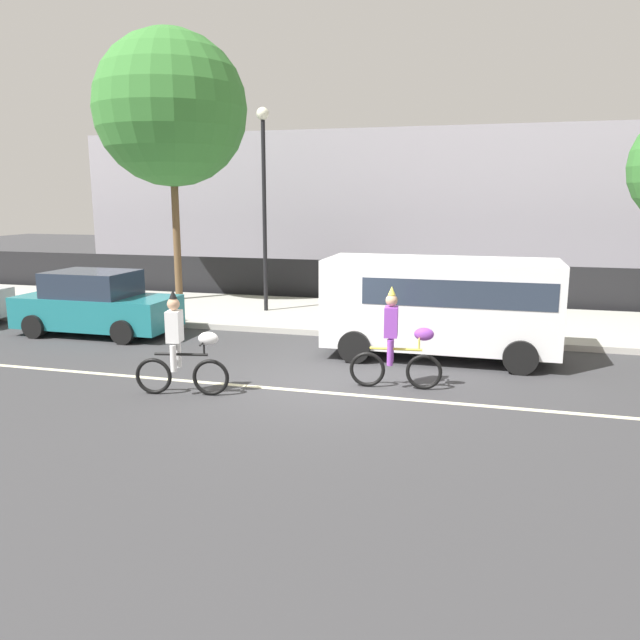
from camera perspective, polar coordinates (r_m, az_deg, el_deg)
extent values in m
plane|color=#38383A|center=(12.00, -0.52, -5.82)|extent=(80.00, 80.00, 0.00)
cube|color=beige|center=(11.54, -1.19, -6.50)|extent=(36.00, 0.14, 0.01)
cube|color=#ADAAA3|center=(18.15, 5.06, 0.24)|extent=(60.00, 5.00, 0.15)
cube|color=black|center=(20.87, 6.51, 3.39)|extent=(40.00, 0.08, 1.40)
cube|color=#99939E|center=(29.26, 8.41, 10.27)|extent=(28.00, 8.00, 6.18)
torus|color=black|center=(11.38, -9.96, -5.19)|extent=(0.67, 0.19, 0.67)
torus|color=black|center=(11.69, -14.96, -4.97)|extent=(0.67, 0.19, 0.67)
cylinder|color=black|center=(11.42, -12.58, -3.08)|extent=(0.96, 0.23, 0.05)
cylinder|color=black|center=(11.44, -13.32, -2.62)|extent=(0.04, 0.04, 0.18)
cylinder|color=black|center=(11.27, -10.56, -2.58)|extent=(0.04, 0.04, 0.23)
cylinder|color=black|center=(11.25, -10.58, -2.01)|extent=(0.12, 0.50, 0.03)
ellipsoid|color=white|center=(11.21, -10.18, -1.68)|extent=(0.39, 0.26, 0.24)
cube|color=white|center=(11.33, -13.17, -0.57)|extent=(0.30, 0.36, 0.56)
sphere|color=tan|center=(11.26, -13.26, 1.42)|extent=(0.22, 0.22, 0.22)
cone|color=black|center=(11.23, -13.31, 2.33)|extent=(0.14, 0.14, 0.16)
cylinder|color=white|center=(11.33, -13.26, -3.44)|extent=(0.11, 0.11, 0.48)
cylinder|color=white|center=(11.59, -12.84, -3.09)|extent=(0.11, 0.11, 0.48)
torus|color=black|center=(11.71, 9.48, -4.71)|extent=(0.67, 0.13, 0.67)
torus|color=black|center=(11.76, 4.35, -4.52)|extent=(0.67, 0.13, 0.67)
cylinder|color=#E5D84C|center=(11.62, 6.96, -2.65)|extent=(0.97, 0.14, 0.05)
cylinder|color=#E5D84C|center=(11.60, 6.23, -2.19)|extent=(0.04, 0.04, 0.18)
cylinder|color=#E5D84C|center=(11.58, 9.05, -2.17)|extent=(0.04, 0.04, 0.23)
cylinder|color=#E5D84C|center=(11.55, 9.06, -1.61)|extent=(0.08, 0.50, 0.03)
ellipsoid|color=purple|center=(11.53, 9.49, -1.29)|extent=(0.38, 0.23, 0.24)
cube|color=purple|center=(11.51, 6.52, -0.16)|extent=(0.27, 0.34, 0.56)
sphere|color=tan|center=(11.44, 6.56, 1.80)|extent=(0.22, 0.22, 0.22)
cone|color=#E5D84C|center=(11.41, 6.58, 2.69)|extent=(0.14, 0.14, 0.16)
cylinder|color=purple|center=(11.49, 6.42, -2.99)|extent=(0.11, 0.11, 0.48)
cylinder|color=purple|center=(11.77, 6.50, -2.66)|extent=(0.11, 0.11, 0.48)
cube|color=white|center=(13.97, 10.93, 1.59)|extent=(5.00, 2.00, 1.90)
cube|color=#283342|center=(13.89, 12.63, 2.93)|extent=(3.90, 2.02, 0.56)
cylinder|color=black|center=(13.15, 17.85, -3.27)|extent=(0.70, 0.22, 0.70)
cylinder|color=black|center=(15.10, 17.55, -1.42)|extent=(0.70, 0.22, 0.70)
cylinder|color=black|center=(13.41, 3.18, -2.46)|extent=(0.70, 0.22, 0.70)
cylinder|color=black|center=(15.32, 4.75, -0.75)|extent=(0.70, 0.22, 0.70)
cube|color=#1E727A|center=(17.14, -19.68, 0.76)|extent=(4.10, 1.72, 0.80)
cube|color=#232D3D|center=(17.09, -20.12, 3.15)|extent=(2.10, 1.58, 0.64)
cylinder|color=black|center=(15.79, -17.59, -1.07)|extent=(0.60, 0.20, 0.60)
cylinder|color=black|center=(17.23, -14.52, 0.10)|extent=(0.60, 0.20, 0.60)
cylinder|color=black|center=(17.29, -24.70, -0.54)|extent=(0.60, 0.20, 0.60)
cylinder|color=black|center=(18.61, -21.34, 0.49)|extent=(0.60, 0.20, 0.60)
cylinder|color=black|center=(18.56, -5.09, 9.27)|extent=(0.12, 0.12, 5.50)
sphere|color=#EAEACC|center=(18.70, -5.26, 18.28)|extent=(0.36, 0.36, 0.36)
cylinder|color=brown|center=(21.19, -12.99, 7.78)|extent=(0.24, 0.24, 4.40)
sphere|color=#387A33|center=(21.34, -13.47, 18.25)|extent=(4.84, 4.84, 4.84)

